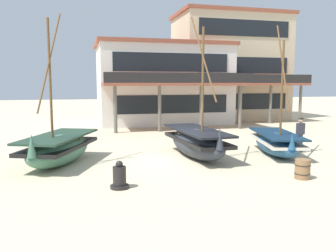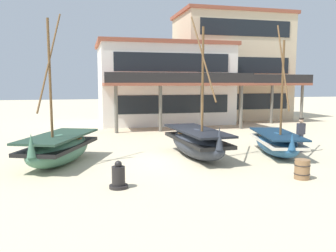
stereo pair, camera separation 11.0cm
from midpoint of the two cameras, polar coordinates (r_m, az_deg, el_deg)
The scene contains 9 objects.
ground_plane at distance 15.10m, azimuth 1.13°, elevation -5.74°, with size 120.00×120.00×0.00m, color beige.
fishing_boat_near_left at distance 17.05m, azimuth 17.71°, elevation -2.61°, with size 2.62×4.58×6.05m.
fishing_boat_centre_large at distance 14.99m, azimuth -17.40°, elevation -3.48°, with size 3.32×4.78×6.19m.
fishing_boat_far_right at distance 15.66m, azimuth 4.99°, elevation -2.62°, with size 1.91×4.95×6.36m.
fisherman_by_hull at distance 18.01m, azimuth 21.29°, elevation -1.43°, with size 0.37×0.26×1.68m.
capstan_winch at distance 11.26m, azimuth -7.93°, elevation -8.42°, with size 0.61×0.61×0.90m.
wooden_barrel at distance 13.08m, azimuth 21.55°, elevation -6.68°, with size 0.56×0.56×0.70m.
harbor_building_main at distance 29.53m, azimuth -0.61°, elevation 7.07°, with size 11.12×9.29×6.67m.
harbor_building_annex at distance 33.95m, azimuth 10.51°, elevation 9.60°, with size 10.43×8.72×9.83m.
Camera 2 is at (-3.79, -14.23, 3.35)m, focal length 36.79 mm.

